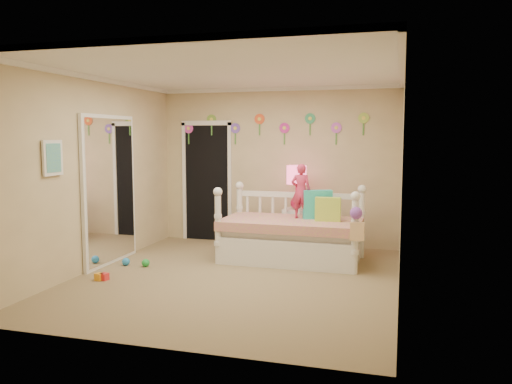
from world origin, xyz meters
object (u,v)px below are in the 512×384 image
(daybed, at_px, (292,223))
(child, at_px, (301,191))
(table_lamp, at_px, (296,180))
(nightstand, at_px, (296,229))

(daybed, relative_size, child, 2.53)
(table_lamp, bearing_deg, daybed, -83.98)
(child, xyz_separation_m, table_lamp, (-0.19, 0.61, 0.11))
(child, height_order, nightstand, child)
(daybed, distance_m, table_lamp, 0.92)
(child, bearing_deg, daybed, 45.52)
(table_lamp, bearing_deg, nightstand, 90.00)
(daybed, bearing_deg, nightstand, 96.99)
(table_lamp, bearing_deg, child, -72.73)
(daybed, distance_m, nightstand, 0.76)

